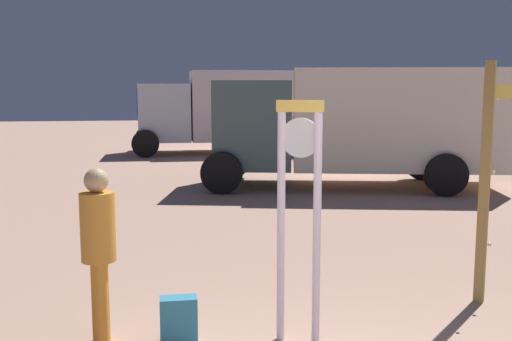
# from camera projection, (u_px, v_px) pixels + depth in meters

# --- Properties ---
(standing_clock) EXTENTS (0.39, 0.25, 2.14)m
(standing_clock) POSITION_uv_depth(u_px,v_px,m) (299.00, 200.00, 5.16)
(standing_clock) COLOR white
(standing_clock) RESTS_ON ground_plane
(person_near_clock) EXTENTS (0.30, 0.30, 1.57)m
(person_near_clock) POSITION_uv_depth(u_px,v_px,m) (99.00, 247.00, 5.15)
(person_near_clock) COLOR orange
(person_near_clock) RESTS_ON ground_plane
(backpack) EXTENTS (0.33, 0.21, 0.42)m
(backpack) POSITION_uv_depth(u_px,v_px,m) (179.00, 320.00, 5.26)
(backpack) COLOR teal
(backpack) RESTS_ON ground_plane
(box_truck_near) EXTENTS (6.99, 3.77, 2.67)m
(box_truck_near) POSITION_uv_depth(u_px,v_px,m) (361.00, 121.00, 13.55)
(box_truck_near) COLOR silver
(box_truck_near) RESTS_ON ground_plane
(box_truck_far) EXTENTS (6.87, 2.65, 2.85)m
(box_truck_far) POSITION_uv_depth(u_px,v_px,m) (239.00, 108.00, 21.01)
(box_truck_far) COLOR silver
(box_truck_far) RESTS_ON ground_plane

